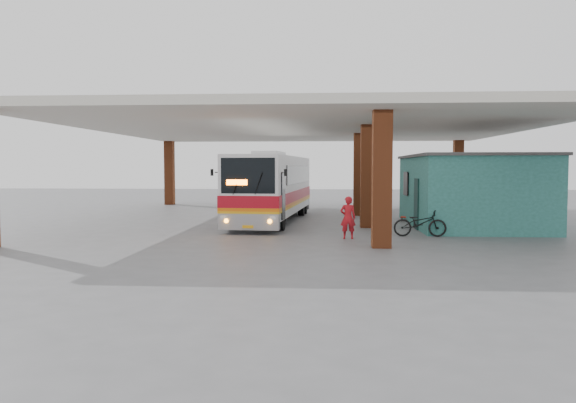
# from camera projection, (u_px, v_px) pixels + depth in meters

# --- Properties ---
(ground) EXTENTS (90.00, 90.00, 0.00)m
(ground) POSITION_uv_depth(u_px,v_px,m) (293.00, 235.00, 21.10)
(ground) COLOR #515154
(ground) RESTS_ON ground
(brick_columns) EXTENTS (20.10, 21.60, 4.35)m
(brick_columns) POSITION_uv_depth(u_px,v_px,m) (330.00, 176.00, 25.85)
(brick_columns) COLOR brown
(brick_columns) RESTS_ON ground
(canopy_roof) EXTENTS (21.00, 23.00, 0.30)m
(canopy_roof) POSITION_uv_depth(u_px,v_px,m) (311.00, 127.00, 27.27)
(canopy_roof) COLOR silver
(canopy_roof) RESTS_ON brick_columns
(shop_building) EXTENTS (5.20, 8.20, 3.11)m
(shop_building) POSITION_uv_depth(u_px,v_px,m) (469.00, 190.00, 24.49)
(shop_building) COLOR #2A6A5C
(shop_building) RESTS_ON ground
(coach_bus) EXTENTS (3.18, 11.37, 3.27)m
(coach_bus) POSITION_uv_depth(u_px,v_px,m) (273.00, 187.00, 26.51)
(coach_bus) COLOR silver
(coach_bus) RESTS_ON ground
(motorcycle) EXTENTS (1.95, 0.76, 1.01)m
(motorcycle) POSITION_uv_depth(u_px,v_px,m) (420.00, 223.00, 20.67)
(motorcycle) COLOR black
(motorcycle) RESTS_ON ground
(pedestrian) EXTENTS (0.57, 0.39, 1.53)m
(pedestrian) POSITION_uv_depth(u_px,v_px,m) (348.00, 218.00, 20.00)
(pedestrian) COLOR red
(pedestrian) RESTS_ON ground
(red_chair) EXTENTS (0.47, 0.47, 0.71)m
(red_chair) POSITION_uv_depth(u_px,v_px,m) (407.00, 215.00, 26.52)
(red_chair) COLOR red
(red_chair) RESTS_ON ground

